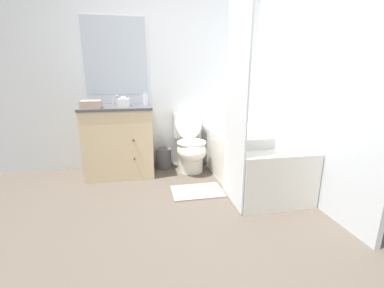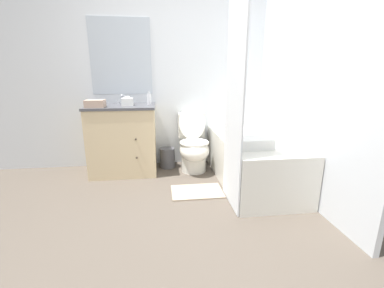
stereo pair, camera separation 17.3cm
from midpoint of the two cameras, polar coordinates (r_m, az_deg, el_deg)
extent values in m
plane|color=brown|center=(2.22, 0.13, -18.32)|extent=(14.00, 14.00, 0.00)
cube|color=silver|center=(3.55, -5.45, 15.51)|extent=(8.00, 0.05, 2.50)
cube|color=#B2BCC6|center=(3.52, -18.12, 18.07)|extent=(0.76, 0.01, 0.93)
cube|color=silver|center=(3.07, 19.56, 14.81)|extent=(0.05, 2.69, 2.50)
cube|color=beige|center=(3.34, -17.22, 0.46)|extent=(0.80, 0.57, 0.83)
cube|color=#4C4C51|center=(3.26, -17.81, 7.80)|extent=(0.82, 0.59, 0.03)
cylinder|color=silver|center=(3.27, -17.76, 7.11)|extent=(0.30, 0.30, 0.10)
sphere|color=#382D23|center=(3.02, -14.50, 0.79)|extent=(0.02, 0.02, 0.02)
sphere|color=#382D23|center=(3.08, -14.22, -3.25)|extent=(0.02, 0.02, 0.02)
cylinder|color=silver|center=(3.45, -17.52, 8.77)|extent=(0.04, 0.04, 0.04)
cylinder|color=silver|center=(3.40, -17.67, 9.73)|extent=(0.02, 0.11, 0.09)
cylinder|color=silver|center=(3.45, -18.43, 8.74)|extent=(0.03, 0.03, 0.04)
cylinder|color=silver|center=(3.44, -16.60, 8.86)|extent=(0.03, 0.03, 0.04)
cylinder|color=silver|center=(3.36, -1.75, -4.22)|extent=(0.32, 0.32, 0.22)
ellipsoid|color=silver|center=(3.24, -1.61, -1.43)|extent=(0.37, 0.47, 0.28)
torus|color=silver|center=(3.22, -1.62, 0.32)|extent=(0.37, 0.37, 0.04)
cube|color=silver|center=(3.49, -2.52, 4.23)|extent=(0.35, 0.18, 0.33)
ellipsoid|color=silver|center=(3.37, -2.24, 4.74)|extent=(0.35, 0.14, 0.44)
cube|color=silver|center=(3.09, 10.94, -3.16)|extent=(0.74, 1.57, 0.53)
cube|color=#A5A7A2|center=(3.02, 11.18, 1.52)|extent=(0.62, 1.45, 0.01)
cube|color=white|center=(2.35, 7.63, 8.41)|extent=(0.02, 0.54, 1.89)
cylinder|color=#4C4C51|center=(3.49, -7.70, -3.19)|extent=(0.20, 0.20, 0.27)
cube|color=white|center=(3.22, -16.46, 8.88)|extent=(0.13, 0.12, 0.09)
ellipsoid|color=white|center=(3.22, -16.53, 9.88)|extent=(0.06, 0.03, 0.03)
cylinder|color=silver|center=(3.27, -11.83, 9.64)|extent=(0.05, 0.05, 0.13)
cylinder|color=silver|center=(3.27, -11.91, 11.04)|extent=(0.03, 0.03, 0.03)
cube|color=tan|center=(3.14, -23.04, 8.12)|extent=(0.21, 0.18, 0.08)
cube|color=white|center=(2.58, 11.59, 0.46)|extent=(0.35, 0.24, 0.10)
cube|color=tan|center=(2.80, -0.58, -10.53)|extent=(0.54, 0.36, 0.02)
camera|label=1|loc=(0.09, -91.84, -0.50)|focal=24.00mm
camera|label=2|loc=(0.09, 88.16, 0.50)|focal=24.00mm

